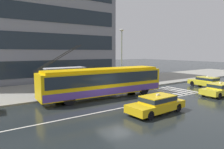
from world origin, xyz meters
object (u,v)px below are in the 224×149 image
object	(u,v)px
taxi_cross_traffic	(207,81)
taxi_oncoming_far	(220,89)
pedestrian_at_shelter	(103,76)
bus_shelter	(64,74)
pedestrian_walking_past	(95,75)
pedestrian_approaching_curb	(62,79)
street_lamp	(122,54)
trolleybus	(104,81)
taxi_oncoming_near	(157,103)

from	to	relation	value
taxi_cross_traffic	taxi_oncoming_far	bearing A→B (deg)	-136.57
pedestrian_at_shelter	taxi_cross_traffic	bearing A→B (deg)	-19.46
bus_shelter	pedestrian_walking_past	world-z (taller)	bus_shelter
taxi_cross_traffic	pedestrian_approaching_curb	size ratio (longest dim) A/B	2.22
taxi_oncoming_far	street_lamp	world-z (taller)	street_lamp
taxi_cross_traffic	pedestrian_approaching_curb	xyz separation A→B (m)	(-17.10, 5.57, 1.05)
pedestrian_at_shelter	bus_shelter	bearing A→B (deg)	154.08
trolleybus	pedestrian_at_shelter	bearing A→B (deg)	60.36
taxi_oncoming_far	pedestrian_walking_past	distance (m)	13.57
taxi_oncoming_near	pedestrian_walking_past	xyz separation A→B (m)	(0.85, 10.65, 0.98)
bus_shelter	pedestrian_approaching_curb	size ratio (longest dim) A/B	2.18
trolleybus	pedestrian_walking_past	size ratio (longest dim) A/B	6.63
taxi_cross_traffic	street_lamp	xyz separation A→B (m)	(-9.87, 5.02, 3.54)
taxi_cross_traffic	pedestrian_at_shelter	distance (m)	13.61
taxi_cross_traffic	pedestrian_at_shelter	bearing A→B (deg)	160.54
bus_shelter	taxi_oncoming_far	bearing A→B (deg)	-38.10
trolleybus	taxi_cross_traffic	distance (m)	14.21
taxi_oncoming_near	pedestrian_walking_past	bearing A→B (deg)	85.44
taxi_cross_traffic	street_lamp	world-z (taller)	street_lamp
pedestrian_at_shelter	street_lamp	distance (m)	3.82
taxi_cross_traffic	trolleybus	bearing A→B (deg)	170.04
trolleybus	street_lamp	bearing A→B (deg)	32.08
taxi_cross_traffic	pedestrian_walking_past	bearing A→B (deg)	152.17
taxi_cross_traffic	pedestrian_walking_past	xyz separation A→B (m)	(-12.62, 6.66, 0.98)
taxi_cross_traffic	bus_shelter	xyz separation A→B (m)	(-16.54, 6.34, 1.41)
taxi_oncoming_near	pedestrian_approaching_curb	bearing A→B (deg)	110.76
taxi_oncoming_far	pedestrian_walking_past	bearing A→B (deg)	130.52
bus_shelter	pedestrian_at_shelter	size ratio (longest dim) A/B	2.09
taxi_oncoming_near	pedestrian_at_shelter	world-z (taller)	pedestrian_at_shelter
taxi_oncoming_near	pedestrian_walking_past	world-z (taller)	pedestrian_walking_past
street_lamp	pedestrian_walking_past	bearing A→B (deg)	149.18
pedestrian_approaching_curb	pedestrian_walking_past	size ratio (longest dim) A/B	1.03
taxi_oncoming_near	bus_shelter	world-z (taller)	bus_shelter
trolleybus	pedestrian_at_shelter	size ratio (longest dim) A/B	6.20
pedestrian_approaching_curb	street_lamp	distance (m)	7.66
taxi_oncoming_far	taxi_oncoming_near	size ratio (longest dim) A/B	0.91
taxi_cross_traffic	pedestrian_walking_past	size ratio (longest dim) A/B	2.27
pedestrian_at_shelter	pedestrian_walking_past	xyz separation A→B (m)	(0.17, 2.14, -0.15)
pedestrian_at_shelter	pedestrian_approaching_curb	world-z (taller)	pedestrian_at_shelter
taxi_oncoming_far	pedestrian_at_shelter	xyz separation A→B (m)	(-8.96, 8.14, 1.13)
bus_shelter	street_lamp	bearing A→B (deg)	-11.22
street_lamp	taxi_oncoming_near	bearing A→B (deg)	-111.78
taxi_oncoming_far	taxi_cross_traffic	xyz separation A→B (m)	(3.83, 3.62, 0.00)
taxi_oncoming_near	street_lamp	xyz separation A→B (m)	(3.60, 9.01, 3.54)
trolleybus	street_lamp	xyz separation A→B (m)	(4.10, 2.57, 2.67)
pedestrian_walking_past	taxi_cross_traffic	bearing A→B (deg)	-27.83
taxi_oncoming_near	bus_shelter	xyz separation A→B (m)	(-3.07, 10.34, 1.40)
taxi_oncoming_near	bus_shelter	size ratio (longest dim) A/B	1.10
trolleybus	bus_shelter	size ratio (longest dim) A/B	2.96
taxi_oncoming_far	bus_shelter	world-z (taller)	bus_shelter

